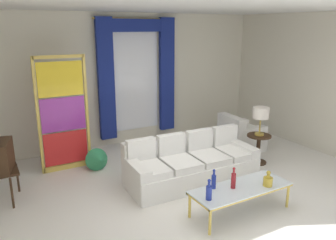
% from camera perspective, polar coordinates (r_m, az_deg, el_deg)
% --- Properties ---
extents(ground_plane, '(16.00, 16.00, 0.00)m').
position_cam_1_polar(ground_plane, '(5.76, 3.76, -12.34)').
color(ground_plane, white).
extents(wall_rear, '(8.00, 0.12, 3.00)m').
position_cam_1_polar(wall_rear, '(7.92, -8.31, 6.69)').
color(wall_rear, silver).
rests_on(wall_rear, ground).
extents(wall_right, '(0.12, 7.00, 3.00)m').
position_cam_1_polar(wall_right, '(8.18, 23.61, 5.84)').
color(wall_right, silver).
rests_on(wall_right, ground).
extents(ceiling_slab, '(8.00, 7.60, 0.04)m').
position_cam_1_polar(ceiling_slab, '(5.79, -0.26, 18.78)').
color(ceiling_slab, white).
extents(curtained_window, '(2.00, 0.17, 2.70)m').
position_cam_1_polar(curtained_window, '(7.89, -5.19, 8.52)').
color(curtained_window, white).
rests_on(curtained_window, ground).
extents(couch_white_long, '(2.37, 1.02, 0.86)m').
position_cam_1_polar(couch_white_long, '(6.12, 3.71, -7.45)').
color(couch_white_long, white).
rests_on(couch_white_long, ground).
extents(coffee_table, '(1.55, 0.57, 0.41)m').
position_cam_1_polar(coffee_table, '(5.18, 12.19, -11.36)').
color(coffee_table, silver).
rests_on(coffee_table, ground).
extents(bottle_blue_decanter, '(0.08, 0.08, 0.30)m').
position_cam_1_polar(bottle_blue_decanter, '(4.71, 6.93, -11.91)').
color(bottle_blue_decanter, navy).
rests_on(bottle_blue_decanter, coffee_table).
extents(bottle_crystal_tall, '(0.14, 0.14, 0.24)m').
position_cam_1_polar(bottle_crystal_tall, '(5.27, 16.53, -9.80)').
color(bottle_crystal_tall, gold).
rests_on(bottle_crystal_tall, coffee_table).
extents(bottle_amber_squat, '(0.07, 0.07, 0.30)m').
position_cam_1_polar(bottle_amber_squat, '(5.01, 7.72, -10.14)').
color(bottle_amber_squat, navy).
rests_on(bottle_amber_squat, coffee_table).
extents(bottle_ruby_flask, '(0.07, 0.07, 0.32)m').
position_cam_1_polar(bottle_ruby_flask, '(5.07, 11.00, -9.86)').
color(bottle_ruby_flask, maroon).
rests_on(bottle_ruby_flask, coffee_table).
extents(armchair_white, '(0.87, 0.86, 0.80)m').
position_cam_1_polar(armchair_white, '(7.80, 12.01, -2.79)').
color(armchair_white, white).
rests_on(armchair_white, ground).
extents(stained_glass_divider, '(0.95, 0.05, 2.20)m').
position_cam_1_polar(stained_glass_divider, '(6.64, -17.25, 0.56)').
color(stained_glass_divider, gold).
rests_on(stained_glass_divider, ground).
extents(peacock_figurine, '(0.44, 0.60, 0.50)m').
position_cam_1_polar(peacock_figurine, '(6.62, -11.70, -6.74)').
color(peacock_figurine, beige).
rests_on(peacock_figurine, ground).
extents(round_side_table, '(0.48, 0.48, 0.59)m').
position_cam_1_polar(round_side_table, '(7.08, 15.02, -4.31)').
color(round_side_table, '#382314').
rests_on(round_side_table, ground).
extents(table_lamp_brass, '(0.32, 0.32, 0.57)m').
position_cam_1_polar(table_lamp_brass, '(6.88, 15.41, 0.97)').
color(table_lamp_brass, '#B29338').
rests_on(table_lamp_brass, round_side_table).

